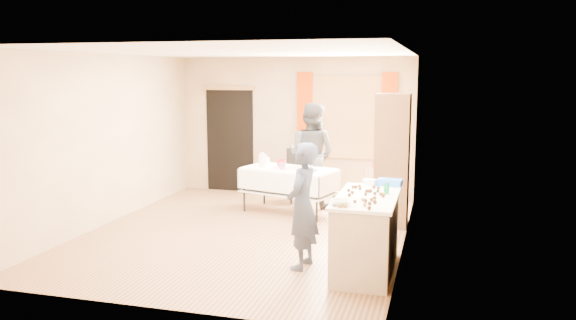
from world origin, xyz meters
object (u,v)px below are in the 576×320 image
(counter, at_px, (366,234))
(woman, at_px, (311,155))
(cabinet, at_px, (392,160))
(girl, at_px, (302,206))
(chair, at_px, (299,186))
(party_table, at_px, (289,186))

(counter, bearing_deg, woman, 114.05)
(cabinet, xyz_separation_m, girl, (-0.85, -2.23, -0.25))
(cabinet, relative_size, girl, 1.33)
(chair, xyz_separation_m, woman, (0.29, -0.26, 0.62))
(girl, bearing_deg, woman, -163.03)
(cabinet, relative_size, chair, 2.11)
(woman, bearing_deg, counter, 127.30)
(counter, height_order, chair, chair)
(girl, xyz_separation_m, woman, (-0.61, 3.12, 0.14))
(cabinet, distance_m, party_table, 1.82)
(chair, distance_m, woman, 0.73)
(cabinet, xyz_separation_m, chair, (-1.76, 1.16, -0.72))
(counter, bearing_deg, girl, -174.68)
(party_table, bearing_deg, woman, 82.35)
(party_table, relative_size, woman, 0.93)
(chair, relative_size, girl, 0.63)
(party_table, height_order, girl, girl)
(party_table, distance_m, girl, 2.69)
(party_table, bearing_deg, girl, -56.54)
(girl, height_order, woman, woman)
(party_table, relative_size, chair, 1.76)
(counter, xyz_separation_m, girl, (-0.75, -0.07, 0.30))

